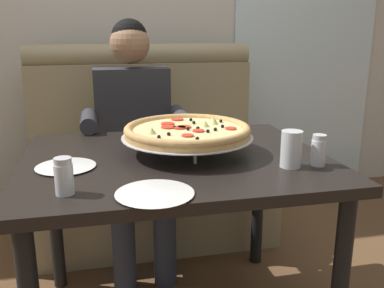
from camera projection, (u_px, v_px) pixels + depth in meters
back_wall_with_window at (134, 1)px, 2.89m from camera, size 6.00×0.12×2.80m
window_panel at (308, 3)px, 3.09m from camera, size 1.10×0.02×2.80m
booth_bench at (148, 167)px, 2.62m from camera, size 1.40×0.78×1.13m
dining_table at (175, 179)px, 1.67m from camera, size 1.16×0.92×0.74m
diner_main at (134, 128)px, 2.26m from camera, size 0.54×0.64×1.27m
pizza at (187, 131)px, 1.67m from camera, size 0.52×0.52×0.12m
shaker_oregano at (64, 179)px, 1.26m from camera, size 0.06×0.06×0.11m
shaker_pepper_flakes at (318, 152)px, 1.53m from camera, size 0.05×0.05×0.11m
plate_near_left at (155, 192)px, 1.27m from camera, size 0.24×0.24×0.02m
plate_near_right at (66, 165)px, 1.51m from camera, size 0.21×0.21×0.02m
drinking_glass at (291, 151)px, 1.51m from camera, size 0.08×0.08×0.13m
patio_chair at (253, 107)px, 3.93m from camera, size 0.43×0.43×0.86m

